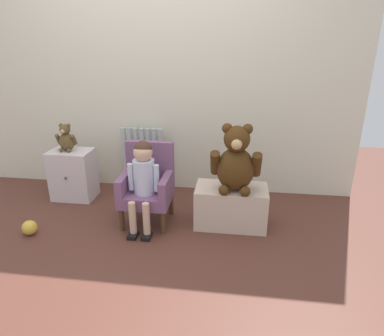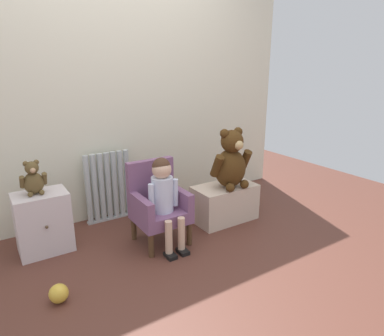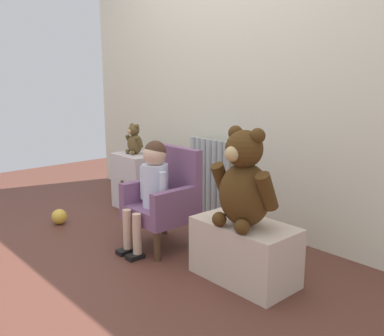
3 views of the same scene
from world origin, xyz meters
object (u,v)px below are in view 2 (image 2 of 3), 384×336
Objects in this scene: radiator at (108,187)px; small_dresser at (43,222)px; low_bench at (225,203)px; toy_ball at (59,293)px; child_figure at (164,190)px; large_teddy_bear at (231,162)px; small_teddy_bear at (33,179)px; child_armchair at (158,203)px.

radiator reaches higher than small_dresser.
low_bench is (0.90, -0.59, -0.15)m from radiator.
small_dresser is 1.55m from low_bench.
low_bench is at bearing 13.34° from toy_ball.
child_figure is (0.82, -0.44, 0.23)m from small_dresser.
small_dresser is 0.89× the size of large_teddy_bear.
radiator is 0.68m from small_dresser.
small_teddy_bear is 2.19× the size of toy_ball.
small_teddy_bear is (-0.65, -0.26, 0.27)m from radiator.
small_dresser is 0.66× the size of child_figure.
radiator is 0.75m from small_teddy_bear.
low_bench is at bearing 9.58° from child_figure.
toy_ball is at bearing -92.56° from small_teddy_bear.
radiator reaches higher than toy_ball.
child_armchair is 1.23× the size of large_teddy_bear.
small_teddy_bear is (-1.54, 0.33, 0.42)m from low_bench.
child_figure is at bearing -27.64° from small_teddy_bear.
small_dresser is at bearing 152.03° from child_figure.
small_dresser is 4.04× the size of toy_ball.
radiator is 0.98× the size of child_armchair.
radiator reaches higher than low_bench.
toy_ball is (-1.57, -0.37, -0.11)m from low_bench.
small_teddy_bear is 0.88m from toy_ball.
child_armchair is at bearing -21.55° from small_teddy_bear.
low_bench is at bearing -33.30° from radiator.
child_figure is 1.25× the size of low_bench.
low_bench is at bearing 0.71° from child_armchair.
child_armchair is 0.76m from large_teddy_bear.
child_figure is 0.77m from low_bench.
child_figure reaches higher than child_armchair.
child_armchair is (0.82, -0.33, 0.09)m from small_dresser.
small_dresser is 0.89m from child_armchair.
small_teddy_bear is at bearing 166.68° from large_teddy_bear.
large_teddy_bear is (1.54, -0.36, 0.33)m from small_dresser.
large_teddy_bear is (0.72, -0.04, 0.25)m from child_armchair.
toy_ball is (-0.06, -0.69, -0.18)m from small_dresser.
small_dresser is at bearing 158.27° from child_armchair.
low_bench is 1.63m from small_teddy_bear.
small_dresser is 0.72× the size of child_armchair.
low_bench is (1.52, -0.32, -0.07)m from small_dresser.
toy_ball is at bearing -94.66° from small_dresser.
small_dresser is at bearing 168.13° from low_bench.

